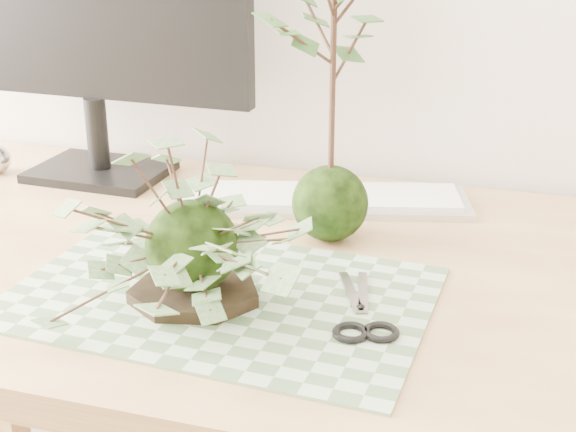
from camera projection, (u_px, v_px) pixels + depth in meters
The scene contains 8 objects.
desk at pixel (313, 325), 1.05m from camera, with size 1.60×0.70×0.74m.
cutting_mat at pixel (221, 295), 0.93m from camera, with size 0.48×0.32×0.00m, color #517049.
stone_dish at pixel (194, 294), 0.92m from camera, with size 0.16×0.16×0.01m, color black.
ivy_kokedama at pixel (190, 205), 0.87m from camera, with size 0.35×0.35×0.21m.
maple_kokedama at pixel (334, 14), 0.98m from camera, with size 0.26×0.26×0.43m.
keyboard at pixel (321, 199), 1.21m from camera, with size 0.46×0.24×0.02m.
monitor at pixel (88, 7), 1.24m from camera, with size 0.54×0.16×0.47m.
scissors at pixel (357, 322), 0.86m from camera, with size 0.08×0.17×0.01m.
Camera 1 is at (0.24, 0.34, 1.18)m, focal length 50.00 mm.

